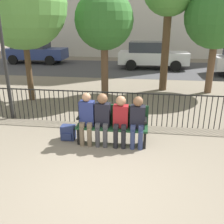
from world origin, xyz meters
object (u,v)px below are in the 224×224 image
seated_person_3 (137,119)px  parked_car_0 (152,55)px  seated_person_1 (102,116)px  tree_2 (218,16)px  seated_person_0 (87,116)px  seated_person_2 (121,118)px  tree_0 (21,3)px  parked_car_2 (35,51)px  backpack (68,133)px  park_bench (112,123)px  tree_1 (104,21)px

seated_person_3 → parked_car_0: bearing=87.5°
seated_person_1 → parked_car_0: bearing=83.2°
tree_2 → seated_person_0: bearing=-127.2°
seated_person_2 → seated_person_3: (0.39, 0.00, 0.00)m
seated_person_0 → seated_person_3: seated_person_0 is taller
seated_person_3 → tree_0: tree_0 is taller
seated_person_0 → tree_0: size_ratio=0.26×
seated_person_1 → seated_person_0: bearing=-180.0°
tree_0 → parked_car_0: 8.95m
seated_person_1 → tree_0: 5.26m
parked_car_2 → seated_person_3: bearing=-56.7°
seated_person_3 → parked_car_2: (-7.65, 11.64, 0.16)m
tree_2 → seated_person_2: bearing=-121.1°
seated_person_0 → tree_2: size_ratio=0.29×
seated_person_3 → backpack: bearing=176.0°
tree_0 → parked_car_0: size_ratio=1.16×
seated_person_2 → tree_0: tree_0 is taller
park_bench → tree_1: (-0.80, 3.76, 2.29)m
seated_person_2 → seated_person_3: bearing=0.0°
park_bench → parked_car_0: bearing=84.3°
parked_car_0 → seated_person_1: bearing=-96.8°
tree_0 → seated_person_3: bearing=-38.2°
tree_1 → seated_person_3: bearing=-70.3°
seated_person_1 → tree_1: bearing=98.6°
seated_person_2 → seated_person_3: size_ratio=1.00×
tree_2 → seated_person_3: bearing=-117.8°
seated_person_0 → tree_0: 5.05m
seated_person_0 → backpack: seated_person_0 is taller
seated_person_0 → seated_person_2: bearing=-0.2°
backpack → parked_car_2: parked_car_2 is taller
park_bench → tree_0: bearing=138.5°
seated_person_0 → seated_person_1: size_ratio=1.00×
tree_0 → tree_2: 7.06m
tree_0 → seated_person_1: bearing=-44.5°
seated_person_0 → tree_2: bearing=52.8°
park_bench → tree_1: tree_1 is taller
park_bench → seated_person_3: size_ratio=1.39×
park_bench → tree_0: size_ratio=0.34×
backpack → tree_1: 4.59m
seated_person_3 → tree_2: (2.71, 5.14, 2.28)m
seated_person_1 → backpack: 1.04m
seated_person_1 → parked_car_0: size_ratio=0.30×
tree_0 → parked_car_0: bearing=58.3°
park_bench → seated_person_0: 0.63m
parked_car_2 → seated_person_0: bearing=-60.9°
park_bench → tree_2: size_ratio=0.40×
seated_person_1 → seated_person_2: (0.42, -0.00, -0.03)m
seated_person_0 → seated_person_1: 0.37m
park_bench → tree_2: (3.30, 5.01, 2.47)m
park_bench → seated_person_1: seated_person_1 is taller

